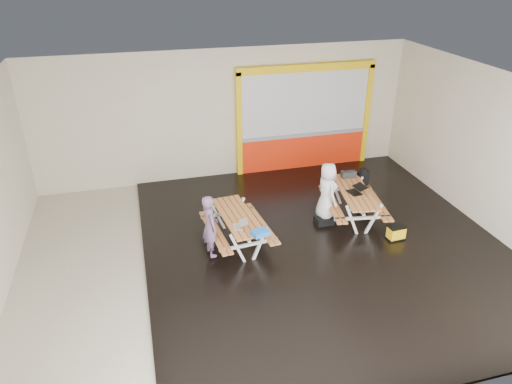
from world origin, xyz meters
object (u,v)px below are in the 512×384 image
object	(u,v)px
picnic_table_left	(238,223)
toolbox	(348,174)
person_left	(210,226)
blue_pouch	(260,233)
person_right	(327,192)
backpack	(363,178)
dark_case	(324,220)
picnic_table_right	(354,198)
laptop_right	(356,190)
fluke_bag	(396,233)
laptop_left	(240,225)

from	to	relation	value
picnic_table_left	toolbox	world-z (taller)	toolbox
person_left	blue_pouch	world-z (taller)	person_left
person_right	blue_pouch	bearing A→B (deg)	119.63
person_right	toolbox	distance (m)	1.05
backpack	dark_case	bearing A→B (deg)	-148.14
picnic_table_right	toolbox	bearing A→B (deg)	77.28
blue_pouch	picnic_table_right	bearing A→B (deg)	25.15
picnic_table_right	laptop_right	distance (m)	0.24
blue_pouch	dark_case	distance (m)	2.26
picnic_table_left	picnic_table_right	distance (m)	2.87
picnic_table_left	toolbox	distance (m)	3.22
person_left	blue_pouch	size ratio (longest dim) A/B	4.14
picnic_table_left	person_left	xyz separation A→B (m)	(-0.63, -0.31, 0.20)
person_left	backpack	distance (m)	4.29
blue_pouch	dark_case	bearing A→B (deg)	31.64
fluke_bag	person_right	bearing A→B (deg)	134.53
person_left	toolbox	bearing A→B (deg)	-77.34
laptop_left	fluke_bag	bearing A→B (deg)	-4.72
laptop_right	blue_pouch	world-z (taller)	laptop_right
laptop_left	blue_pouch	world-z (taller)	laptop_left
blue_pouch	laptop_right	bearing A→B (deg)	23.89
laptop_left	toolbox	size ratio (longest dim) A/B	0.91
picnic_table_left	picnic_table_right	xyz separation A→B (m)	(2.85, 0.37, 0.02)
laptop_left	laptop_right	world-z (taller)	laptop_right
picnic_table_left	laptop_right	distance (m)	2.86
picnic_table_left	fluke_bag	xyz separation A→B (m)	(3.35, -0.73, -0.35)
picnic_table_right	toolbox	size ratio (longest dim) A/B	5.75
toolbox	dark_case	bearing A→B (deg)	-138.57
backpack	dark_case	size ratio (longest dim) A/B	1.14
laptop_left	dark_case	bearing A→B (deg)	18.93
fluke_bag	backpack	bearing A→B (deg)	87.92
person_right	blue_pouch	size ratio (longest dim) A/B	4.26
picnic_table_left	person_right	xyz separation A→B (m)	(2.19, 0.45, 0.22)
fluke_bag	picnic_table_left	bearing A→B (deg)	167.70
dark_case	fluke_bag	size ratio (longest dim) A/B	1.05
laptop_left	picnic_table_left	bearing A→B (deg)	82.74
picnic_table_left	picnic_table_right	world-z (taller)	picnic_table_right
laptop_right	backpack	world-z (taller)	backpack
blue_pouch	backpack	bearing A→B (deg)	31.73
picnic_table_right	dark_case	xyz separation A→B (m)	(-0.75, -0.08, -0.45)
person_right	laptop_left	bearing A→B (deg)	107.59
picnic_table_left	laptop_left	size ratio (longest dim) A/B	5.95
blue_pouch	dark_case	xyz separation A→B (m)	(1.84, 1.13, -0.65)
fluke_bag	laptop_left	bearing A→B (deg)	175.28
picnic_table_right	fluke_bag	bearing A→B (deg)	-65.55
person_right	backpack	distance (m)	1.40
person_right	blue_pouch	xyz separation A→B (m)	(-1.93, -1.29, -0.01)
blue_pouch	backpack	distance (m)	3.71
picnic_table_right	laptop_right	size ratio (longest dim) A/B	4.81
person_left	laptop_right	bearing A→B (deg)	-88.47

